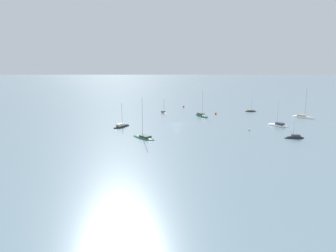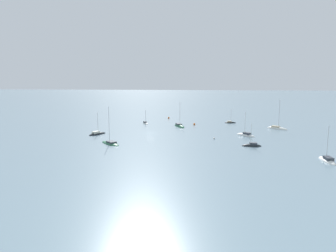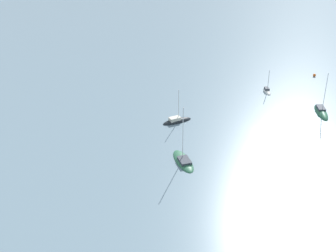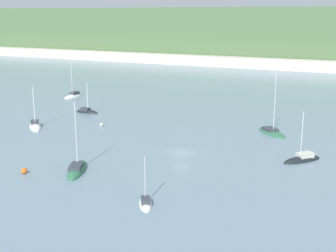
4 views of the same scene
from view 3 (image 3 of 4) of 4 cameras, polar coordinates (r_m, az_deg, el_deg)
ground_plane at (r=105.92m, az=11.35°, el=-0.60°), size 600.00×600.00×0.00m
sailboat_0 at (r=92.80m, az=1.88°, el=-4.32°), size 8.32×8.43×12.30m
sailboat_1 at (r=117.92m, az=18.16°, el=1.60°), size 5.87×8.86×11.31m
sailboat_2 at (r=126.09m, az=11.97°, el=4.15°), size 3.83×4.91×6.72m
sailboat_8 at (r=107.78m, az=1.07°, el=0.58°), size 6.02×7.04×8.80m
mooring_buoy_2 at (r=139.64m, az=17.42°, el=5.95°), size 0.83×0.83×0.83m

